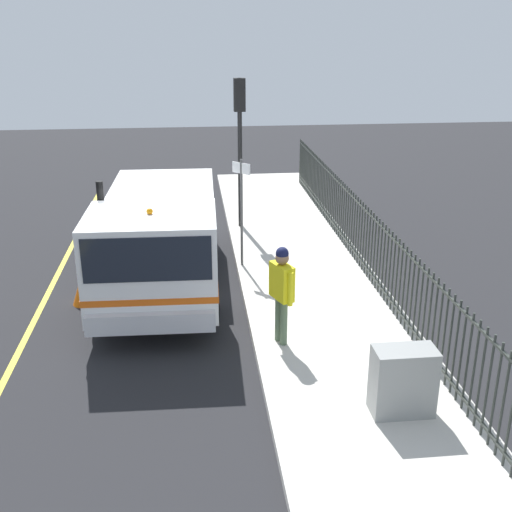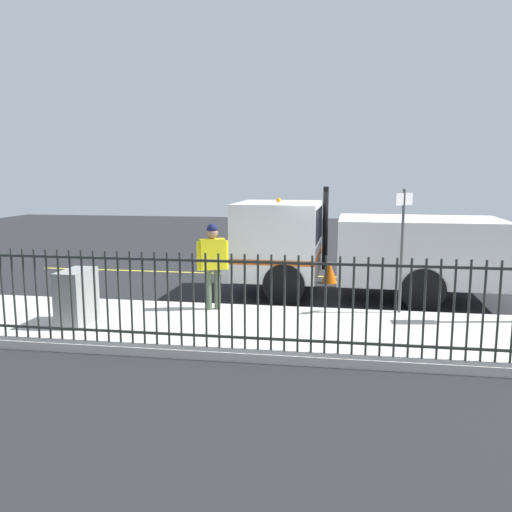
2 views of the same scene
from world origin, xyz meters
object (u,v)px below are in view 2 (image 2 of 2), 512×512
at_px(work_truck, 347,244).
at_px(worker_standing, 213,257).
at_px(street_sign, 402,237).
at_px(utility_cabinet, 77,297).
at_px(traffic_cone, 329,272).

distance_m(work_truck, worker_standing, 3.55).
distance_m(work_truck, street_sign, 2.17).
bearing_deg(worker_standing, utility_cabinet, -169.93).
relative_size(utility_cabinet, street_sign, 0.41).
height_order(utility_cabinet, street_sign, street_sign).
bearing_deg(worker_standing, traffic_cone, 36.44).
bearing_deg(worker_standing, street_sign, -16.67).
bearing_deg(worker_standing, work_truck, 16.46).
bearing_deg(traffic_cone, worker_standing, -31.47).
height_order(worker_standing, traffic_cone, worker_standing).
height_order(traffic_cone, street_sign, street_sign).
bearing_deg(utility_cabinet, worker_standing, 122.15).
distance_m(worker_standing, utility_cabinet, 2.77).
xyz_separation_m(work_truck, traffic_cone, (-1.61, -0.43, -0.99)).
bearing_deg(traffic_cone, utility_cabinet, -41.35).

